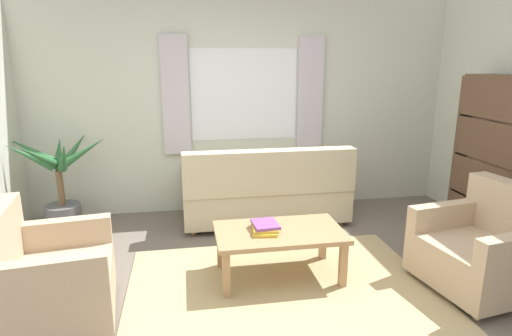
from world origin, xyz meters
The scene contains 11 objects.
ground_plane centered at (0.00, 0.00, 0.00)m, with size 6.24×6.24×0.00m, color #6B6056.
wall_back centered at (0.00, 2.26, 1.30)m, with size 5.32×0.12×2.60m, color beige.
window_with_curtains centered at (0.00, 2.18, 1.45)m, with size 1.98×0.07×1.40m.
area_rug centered at (0.00, 0.00, 0.01)m, with size 2.54×2.04×0.01m, color tan.
couch centered at (0.16, 1.62, 0.37)m, with size 1.90×0.82×0.92m.
armchair_left centered at (-1.78, 0.00, 0.35)m, with size 0.92×0.94×0.88m.
armchair_right centered at (1.66, -0.14, 0.35)m, with size 0.94×0.96×0.88m.
coffee_table centered at (0.03, 0.33, 0.38)m, with size 1.10×0.64×0.44m.
book_stack_on_table centered at (-0.10, 0.34, 0.47)m, with size 0.24×0.34×0.07m.
potted_plant centered at (-2.13, 1.75, 0.51)m, with size 1.13×1.14×1.14m.
bookshelf centered at (2.35, 0.74, 0.77)m, with size 0.30×0.94×1.72m.
Camera 1 is at (-0.75, -2.93, 1.86)m, focal length 29.29 mm.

